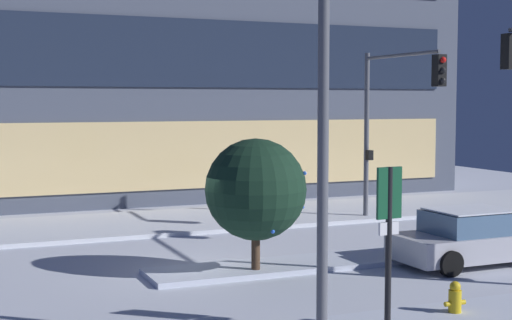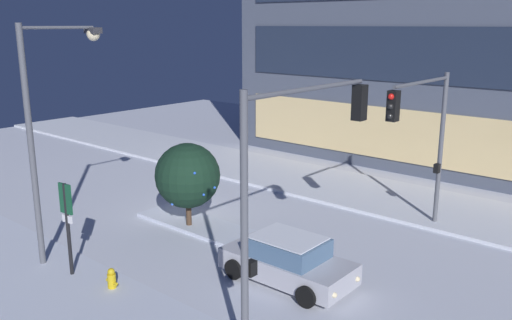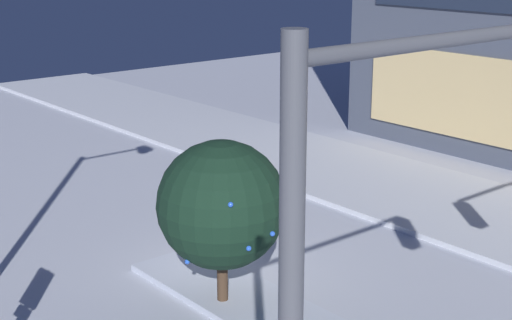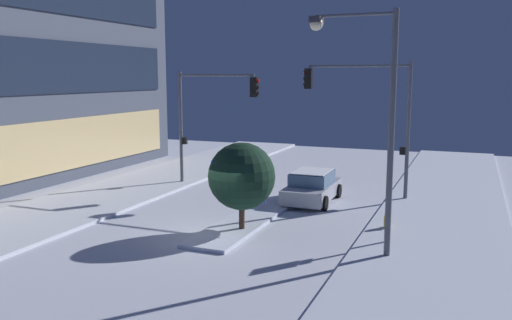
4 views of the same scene
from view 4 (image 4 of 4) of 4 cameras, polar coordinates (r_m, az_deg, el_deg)
ground at (r=20.34m, az=-4.51°, el=-8.00°), size 52.00×52.00×0.00m
curb_strip_near at (r=18.39m, az=18.09°, el=-10.05°), size 52.00×5.20×0.14m
curb_strip_far at (r=24.67m, az=-20.98°, el=-5.38°), size 52.00×5.20×0.14m
median_strip at (r=22.51m, az=-0.55°, el=-6.11°), size 9.00×1.80×0.14m
car_near at (r=25.53m, az=5.96°, el=-2.88°), size 4.34×2.16×1.49m
traffic_light_corner_far_right at (r=28.67m, az=-4.90°, el=5.51°), size 0.32×4.69×6.13m
traffic_light_corner_near_right at (r=26.34m, az=11.67°, el=5.73°), size 0.32×5.24×6.56m
street_lamp_arched at (r=17.49m, az=11.86°, el=6.24°), size 0.56×2.83×7.94m
fire_hydrant at (r=21.36m, az=13.73°, el=-6.37°), size 0.48×0.26×0.77m
parking_info_sign at (r=19.24m, az=13.98°, el=-3.00°), size 0.55×0.12×3.15m
decorated_tree_median at (r=20.26m, az=-1.53°, el=-1.73°), size 2.56×2.55×3.45m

